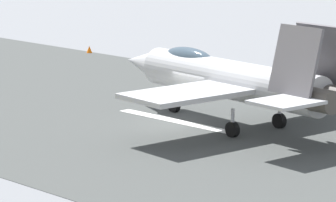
{
  "coord_description": "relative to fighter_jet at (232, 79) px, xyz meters",
  "views": [
    {
      "loc": [
        -36.18,
        36.81,
        11.23
      ],
      "look_at": [
        -3.3,
        4.33,
        2.2
      ],
      "focal_mm": 109.44,
      "sensor_mm": 36.0,
      "label": 1
    }
  ],
  "objects": [
    {
      "name": "crew_person",
      "position": [
        11.36,
        -9.39,
        -1.67
      ],
      "size": [
        0.64,
        0.45,
        1.59
      ],
      "color": "#1E2338",
      "rests_on": "ground"
    },
    {
      "name": "runway_strip",
      "position": [
        2.3,
        1.15,
        -2.45
      ],
      "size": [
        240.0,
        26.0,
        0.02
      ],
      "color": "#424543",
      "rests_on": "ground"
    },
    {
      "name": "marker_cone_mid",
      "position": [
        6.88,
        -11.46,
        -2.19
      ],
      "size": [
        0.44,
        0.44,
        0.55
      ],
      "primitive_type": "cone",
      "color": "orange",
      "rests_on": "ground"
    },
    {
      "name": "marker_cone_far",
      "position": [
        24.6,
        -11.46,
        -2.19
      ],
      "size": [
        0.44,
        0.44,
        0.55
      ],
      "primitive_type": "cone",
      "color": "orange",
      "rests_on": "ground"
    },
    {
      "name": "ground_plane",
      "position": [
        2.32,
        1.15,
        -2.46
      ],
      "size": [
        400.0,
        400.0,
        0.0
      ],
      "primitive_type": "plane",
      "color": "slate"
    },
    {
      "name": "fighter_jet",
      "position": [
        0.0,
        0.0,
        0.0
      ],
      "size": [
        16.47,
        13.86,
        5.66
      ],
      "color": "#B3B4B8",
      "rests_on": "ground"
    }
  ]
}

